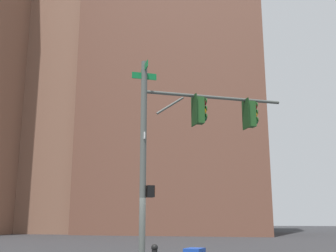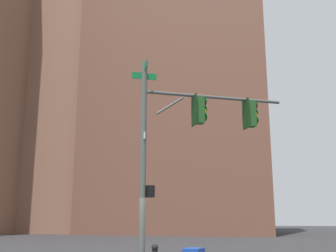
% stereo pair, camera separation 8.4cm
% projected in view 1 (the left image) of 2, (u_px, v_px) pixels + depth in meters
% --- Properties ---
extents(signal_pole_assembly, '(5.18, 3.22, 7.44)m').
position_uv_depth(signal_pole_assembly, '(185.00, 134.00, 14.81)').
color(signal_pole_assembly, '#4C514C').
rests_on(signal_pole_assembly, ground_plane).
extents(building_brick_nearside, '(20.18, 14.01, 37.85)m').
position_uv_depth(building_brick_nearside, '(112.00, 95.00, 57.80)').
color(building_brick_nearside, '#845B47').
rests_on(building_brick_nearside, ground_plane).
extents(building_brick_midblock, '(22.58, 18.07, 47.22)m').
position_uv_depth(building_brick_midblock, '(181.00, 59.00, 57.12)').
color(building_brick_midblock, brown).
rests_on(building_brick_midblock, ground_plane).
extents(building_glass_tower, '(28.91, 22.01, 75.88)m').
position_uv_depth(building_glass_tower, '(95.00, 11.00, 72.68)').
color(building_glass_tower, '#8CB2C6').
rests_on(building_glass_tower, ground_plane).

